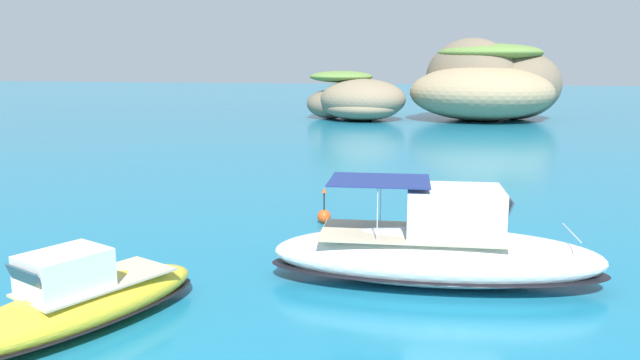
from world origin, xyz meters
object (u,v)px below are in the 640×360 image
(islet_small, at_px, (357,101))
(motorboat_yellow, at_px, (79,302))
(motorboat_white, at_px, (437,252))
(islet_large, at_px, (487,84))
(channel_buoy, at_px, (324,215))

(islet_small, distance_m, motorboat_yellow, 60.24)
(islet_small, xyz_separation_m, motorboat_white, (13.20, -54.57, -1.15))
(islet_large, relative_size, islet_small, 1.32)
(islet_small, relative_size, channel_buoy, 10.27)
(islet_small, xyz_separation_m, motorboat_yellow, (4.93, -60.02, -1.46))
(islet_large, distance_m, motorboat_yellow, 64.92)
(islet_small, relative_size, motorboat_yellow, 2.13)
(motorboat_yellow, height_order, channel_buoy, motorboat_yellow)
(motorboat_yellow, bearing_deg, motorboat_white, 33.40)
(motorboat_white, distance_m, motorboat_yellow, 9.91)
(islet_small, distance_m, motorboat_white, 56.16)
(islet_large, bearing_deg, motorboat_yellow, -98.76)
(islet_small, bearing_deg, islet_large, 15.30)
(islet_large, relative_size, motorboat_yellow, 2.81)
(motorboat_yellow, distance_m, channel_buoy, 11.99)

